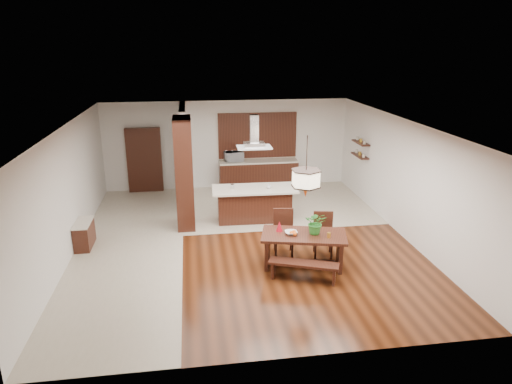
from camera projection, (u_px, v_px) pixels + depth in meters
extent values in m
plane|color=#351709|center=(244.00, 240.00, 11.29)|extent=(9.00, 9.00, 0.00)
cube|color=white|center=(243.00, 124.00, 10.39)|extent=(8.00, 9.00, 0.04)
cube|color=silver|center=(227.00, 145.00, 15.07)|extent=(8.00, 0.04, 2.90)
cube|color=silver|center=(281.00, 275.00, 6.61)|extent=(8.00, 0.04, 2.90)
cube|color=silver|center=(68.00, 192.00, 10.29)|extent=(0.04, 9.00, 2.90)
cube|color=silver|center=(402.00, 178.00, 11.39)|extent=(0.04, 9.00, 2.90)
cube|color=beige|center=(130.00, 247.00, 10.91)|extent=(2.50, 9.00, 0.01)
cube|color=beige|center=(275.00, 204.00, 13.81)|extent=(5.50, 4.00, 0.01)
cube|color=#36190D|center=(243.00, 125.00, 10.39)|extent=(8.00, 9.00, 0.02)
cube|color=black|center=(184.00, 173.00, 11.77)|extent=(0.45, 1.00, 2.90)
cube|color=silver|center=(184.00, 155.00, 13.75)|extent=(0.18, 2.40, 2.90)
cube|color=black|center=(84.00, 234.00, 10.85)|extent=(0.37, 0.88, 0.63)
cube|color=black|center=(145.00, 160.00, 14.73)|extent=(1.10, 0.20, 2.10)
cube|color=black|center=(258.00, 175.00, 15.24)|extent=(2.60, 0.60, 0.90)
cube|color=beige|center=(258.00, 161.00, 15.09)|extent=(2.60, 0.62, 0.05)
cube|color=#A26230|center=(257.00, 135.00, 15.07)|extent=(2.60, 0.08, 1.50)
cube|color=black|center=(360.00, 156.00, 13.83)|extent=(0.26, 0.90, 0.04)
cube|color=black|center=(361.00, 143.00, 13.71)|extent=(0.26, 0.90, 0.04)
cube|color=black|center=(304.00, 235.00, 9.80)|extent=(1.96, 1.30, 0.06)
cube|color=black|center=(268.00, 250.00, 9.98)|extent=(0.25, 0.72, 0.69)
cube|color=black|center=(340.00, 253.00, 9.85)|extent=(0.25, 0.72, 0.69)
imported|color=#2B7C29|center=(316.00, 223.00, 9.73)|extent=(0.56, 0.52, 0.50)
imported|color=beige|center=(291.00, 233.00, 9.77)|extent=(0.26, 0.26, 0.06)
cone|color=#B00C1B|center=(279.00, 226.00, 9.91)|extent=(0.18, 0.18, 0.23)
cylinder|color=gold|center=(329.00, 235.00, 9.59)|extent=(0.09, 0.09, 0.11)
cube|color=black|center=(254.00, 205.00, 12.46)|extent=(1.99, 0.80, 0.89)
cube|color=beige|center=(254.00, 189.00, 12.27)|extent=(2.29, 1.05, 0.05)
imported|color=silver|center=(269.00, 187.00, 12.22)|extent=(0.12, 0.12, 0.10)
imported|color=silver|center=(234.00, 156.00, 14.95)|extent=(0.66, 0.51, 0.32)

